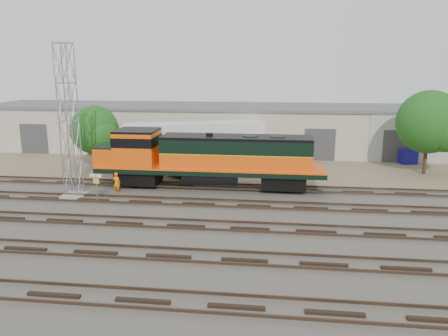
# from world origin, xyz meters

# --- Properties ---
(ground) EXTENTS (140.00, 140.00, 0.00)m
(ground) POSITION_xyz_m (0.00, 0.00, 0.00)
(ground) COLOR #47423A
(ground) RESTS_ON ground
(dirt_strip) EXTENTS (80.00, 16.00, 0.02)m
(dirt_strip) POSITION_xyz_m (0.00, 15.00, 0.01)
(dirt_strip) COLOR #726047
(dirt_strip) RESTS_ON ground
(tracks) EXTENTS (80.00, 20.40, 0.28)m
(tracks) POSITION_xyz_m (0.00, -3.00, 0.08)
(tracks) COLOR black
(tracks) RESTS_ON ground
(warehouse) EXTENTS (58.40, 10.40, 5.30)m
(warehouse) POSITION_xyz_m (0.04, 22.98, 2.65)
(warehouse) COLOR beige
(warehouse) RESTS_ON ground
(locomotive) EXTENTS (18.63, 3.27, 4.48)m
(locomotive) POSITION_xyz_m (-0.21, 6.00, 2.55)
(locomotive) COLOR black
(locomotive) RESTS_ON tracks
(signal_tower) EXTENTS (1.68, 1.68, 11.41)m
(signal_tower) POSITION_xyz_m (-9.87, 2.42, 5.55)
(signal_tower) COLOR gray
(signal_tower) RESTS_ON ground
(sign_post) EXTENTS (0.91, 0.17, 2.24)m
(sign_post) POSITION_xyz_m (-7.44, 0.98, 1.56)
(sign_post) COLOR gray
(sign_post) RESTS_ON ground
(worker) EXTENTS (0.67, 0.50, 1.69)m
(worker) POSITION_xyz_m (-6.94, 3.63, 0.84)
(worker) COLOR orange
(worker) RESTS_ON ground
(semi_trailer) EXTENTS (14.10, 7.17, 4.29)m
(semi_trailer) POSITION_xyz_m (-2.42, 14.59, 2.70)
(semi_trailer) COLOR silver
(semi_trailer) RESTS_ON ground
(dumpster_blue) EXTENTS (1.96, 1.89, 1.50)m
(dumpster_blue) POSITION_xyz_m (18.86, 17.68, 0.75)
(dumpster_blue) COLOR navy
(dumpster_blue) RESTS_ON ground
(tree_west) EXTENTS (4.91, 4.67, 6.11)m
(tree_west) POSITION_xyz_m (-11.81, 11.71, 3.65)
(tree_west) COLOR #382619
(tree_west) RESTS_ON ground
(tree_mid) EXTENTS (4.05, 3.85, 3.85)m
(tree_mid) POSITION_xyz_m (-2.92, 9.83, 1.60)
(tree_mid) COLOR #382619
(tree_mid) RESTS_ON ground
(tree_east) EXTENTS (6.01, 5.73, 7.73)m
(tree_east) POSITION_xyz_m (19.43, 12.89, 4.72)
(tree_east) COLOR #382619
(tree_east) RESTS_ON ground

